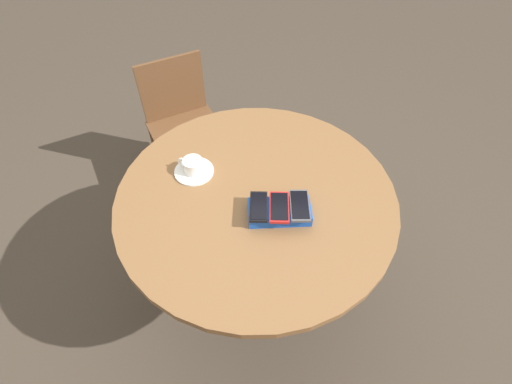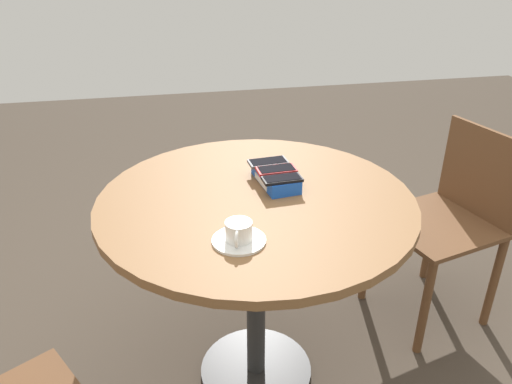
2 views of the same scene
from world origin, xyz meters
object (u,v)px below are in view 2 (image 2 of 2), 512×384
object	(u,v)px
phone_box	(275,177)
coffee_cup	(239,231)
saucer	(239,240)
round_table	(256,229)
phone_gray	(268,162)
phone_red	(276,170)
chair_near_window	(448,221)
phone_black	(282,179)

from	to	relation	value
phone_box	coffee_cup	xyz separation A→B (m)	(0.34, -0.19, 0.01)
saucer	phone_box	bearing A→B (deg)	151.33
saucer	round_table	bearing A→B (deg)	158.35
phone_gray	round_table	bearing A→B (deg)	-25.46
phone_box	phone_gray	bearing A→B (deg)	-170.77
phone_red	chair_near_window	distance (m)	0.89
saucer	phone_red	bearing A→B (deg)	150.89
phone_box	phone_red	xyz separation A→B (m)	(0.00, 0.00, 0.03)
phone_box	phone_gray	world-z (taller)	phone_gray
saucer	coffee_cup	world-z (taller)	coffee_cup
phone_box	coffee_cup	distance (m)	0.39
phone_gray	chair_near_window	size ratio (longest dim) A/B	0.17
saucer	chair_near_window	size ratio (longest dim) A/B	0.18
round_table	saucer	bearing A→B (deg)	-21.65
round_table	coffee_cup	world-z (taller)	coffee_cup
round_table	chair_near_window	distance (m)	0.94
phone_red	saucer	bearing A→B (deg)	-29.11
phone_gray	phone_red	world-z (taller)	same
coffee_cup	phone_red	bearing A→B (deg)	150.98
round_table	phone_black	bearing A→B (deg)	100.26
coffee_cup	saucer	bearing A→B (deg)	164.18
phone_box	phone_black	size ratio (longest dim) A/B	1.71
chair_near_window	round_table	bearing A→B (deg)	-75.73
phone_gray	phone_box	bearing A→B (deg)	9.23
round_table	phone_gray	world-z (taller)	phone_gray
phone_gray	chair_near_window	xyz separation A→B (m)	(-0.07, 0.81, -0.38)
phone_black	saucer	distance (m)	0.33
phone_black	coffee_cup	size ratio (longest dim) A/B	1.30
chair_near_window	coffee_cup	bearing A→B (deg)	-64.13
round_table	phone_gray	xyz separation A→B (m)	(-0.16, 0.08, 0.17)
phone_gray	phone_red	size ratio (longest dim) A/B	1.04
phone_red	coffee_cup	xyz separation A→B (m)	(0.34, -0.19, -0.01)
round_table	coffee_cup	xyz separation A→B (m)	(0.25, -0.10, 0.16)
round_table	phone_box	size ratio (longest dim) A/B	4.55
round_table	phone_gray	distance (m)	0.25
chair_near_window	phone_black	bearing A→B (deg)	-75.27
phone_black	coffee_cup	distance (m)	0.33
phone_black	saucer	world-z (taller)	phone_black
phone_box	phone_black	world-z (taller)	phone_black
saucer	chair_near_window	xyz separation A→B (m)	(-0.48, 0.99, -0.33)
round_table	phone_gray	size ratio (longest dim) A/B	7.32
phone_red	phone_black	world-z (taller)	phone_red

